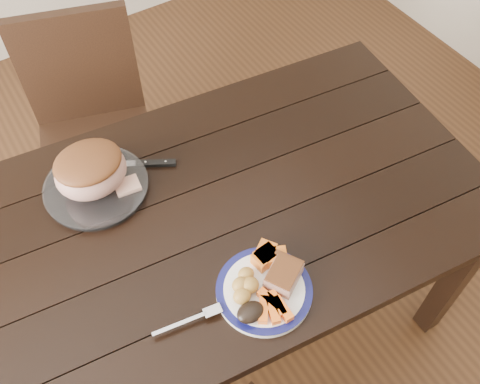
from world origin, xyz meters
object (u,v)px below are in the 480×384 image
pork_slice (284,276)px  fork (193,319)px  dinner_plate (264,291)px  roast_joint (91,172)px  carving_knife (143,164)px  serving_platter (97,188)px  chair_far (92,122)px  dining_table (214,228)px

pork_slice → fork: bearing=173.0°
pork_slice → fork: 0.25m
dinner_plate → roast_joint: (-0.23, 0.53, 0.07)m
carving_knife → fork: bearing=-72.8°
serving_platter → roast_joint: size_ratio=1.44×
roast_joint → serving_platter: bearing=180.0°
chair_far → dinner_plate: bearing=112.3°
dining_table → roast_joint: roast_joint is taller
pork_slice → fork: size_ratio=0.52×
pork_slice → dinner_plate: bearing=175.2°
carving_knife → dinner_plate: bearing=-52.1°
dining_table → serving_platter: (-0.25, 0.24, 0.10)m
dinner_plate → carving_knife: dinner_plate is taller
serving_platter → fork: (0.04, -0.51, 0.01)m
pork_slice → carving_knife: pork_slice is taller
chair_far → serving_platter: size_ratio=3.17×
dining_table → chair_far: (-0.11, 0.73, -0.13)m
fork → carving_knife: fork is taller
dinner_plate → fork: bearing=172.4°
dinner_plate → fork: 0.19m
roast_joint → chair_far: bearing=74.2°
pork_slice → chair_far: bearing=98.0°
fork → roast_joint: size_ratio=0.88×
pork_slice → roast_joint: bearing=117.8°
dining_table → fork: 0.36m
chair_far → fork: (-0.10, -1.00, 0.25)m
serving_platter → roast_joint: (0.00, 0.00, 0.07)m
serving_platter → carving_knife: serving_platter is taller
roast_joint → carving_knife: size_ratio=0.71×
chair_far → pork_slice: 1.07m
dinner_plate → pork_slice: (0.05, -0.00, 0.03)m
dining_table → chair_far: 0.75m
chair_far → dinner_plate: chair_far is taller
chair_far → pork_slice: bearing=115.3°
pork_slice → roast_joint: 0.61m
serving_platter → roast_joint: bearing=0.0°
roast_joint → carving_knife: bearing=4.0°
chair_far → serving_platter: chair_far is taller
carving_knife → pork_slice: bearing=-46.7°
dinner_plate → carving_knife: 0.55m
chair_far → pork_slice: chair_far is taller
roast_joint → dining_table: bearing=-44.4°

